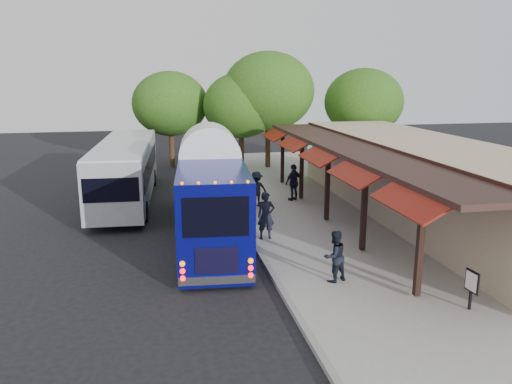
{
  "coord_description": "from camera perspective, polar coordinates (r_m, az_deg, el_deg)",
  "views": [
    {
      "loc": [
        -3.55,
        -16.4,
        6.58
      ],
      "look_at": [
        0.43,
        3.34,
        1.8
      ],
      "focal_mm": 35.0,
      "sensor_mm": 36.0,
      "label": 1
    }
  ],
  "objects": [
    {
      "name": "tree_mid",
      "position": [
        34.88,
        1.39,
        11.43
      ],
      "size": [
        6.34,
        6.34,
        8.11
      ],
      "color": "#382314",
      "rests_on": "ground"
    },
    {
      "name": "city_bus",
      "position": [
        27.02,
        -14.65,
        2.59
      ],
      "size": [
        3.13,
        11.8,
        3.14
      ],
      "rotation": [
        0.0,
        0.0,
        -0.05
      ],
      "color": "#92959A",
      "rests_on": "ground"
    },
    {
      "name": "ped_a",
      "position": [
        19.79,
        1.15,
        -2.72
      ],
      "size": [
        0.71,
        0.47,
        1.91
      ],
      "primitive_type": "imported",
      "rotation": [
        0.0,
        0.0,
        -0.03
      ],
      "color": "black",
      "rests_on": "sidewalk"
    },
    {
      "name": "ped_b",
      "position": [
        16.02,
        8.96,
        -7.26
      ],
      "size": [
        0.98,
        0.87,
        1.67
      ],
      "primitive_type": "imported",
      "rotation": [
        0.0,
        0.0,
        3.49
      ],
      "color": "black",
      "rests_on": "sidewalk"
    },
    {
      "name": "ground",
      "position": [
        18.02,
        0.76,
        -8.06
      ],
      "size": [
        90.0,
        90.0,
        0.0
      ],
      "primitive_type": "plane",
      "color": "black",
      "rests_on": "ground"
    },
    {
      "name": "ped_c",
      "position": [
        25.89,
        4.35,
        1.11
      ],
      "size": [
        1.21,
        0.93,
        1.91
      ],
      "primitive_type": "imported",
      "rotation": [
        0.0,
        0.0,
        3.63
      ],
      "color": "black",
      "rests_on": "sidewalk"
    },
    {
      "name": "sidewalk",
      "position": [
        23.05,
        10.89,
        -3.28
      ],
      "size": [
        10.0,
        40.0,
        0.15
      ],
      "primitive_type": "cube",
      "color": "#9E9B93",
      "rests_on": "ground"
    },
    {
      "name": "tree_right",
      "position": [
        36.06,
        12.2,
        10.01
      ],
      "size": [
        5.46,
        5.46,
        7.0
      ],
      "color": "#382314",
      "rests_on": "ground"
    },
    {
      "name": "sign_board",
      "position": [
        15.24,
        23.44,
        -9.57
      ],
      "size": [
        0.1,
        0.53,
        1.15
      ],
      "rotation": [
        0.0,
        0.0,
        0.09
      ],
      "color": "black",
      "rests_on": "sidewalk"
    },
    {
      "name": "ped_d",
      "position": [
        24.65,
        0.05,
        0.34
      ],
      "size": [
        1.25,
        0.87,
        1.76
      ],
      "primitive_type": "imported",
      "rotation": [
        0.0,
        0.0,
        3.35
      ],
      "color": "black",
      "rests_on": "sidewalk"
    },
    {
      "name": "tree_left",
      "position": [
        34.6,
        -1.71,
        9.85
      ],
      "size": [
        5.24,
        5.24,
        6.71
      ],
      "color": "#382314",
      "rests_on": "ground"
    },
    {
      "name": "coach_bus",
      "position": [
        20.54,
        -5.24,
        0.32
      ],
      "size": [
        3.32,
        11.6,
        3.67
      ],
      "rotation": [
        0.0,
        0.0,
        -0.08
      ],
      "color": "#080A63",
      "rests_on": "ground"
    },
    {
      "name": "tree_far",
      "position": [
        36.07,
        -9.78,
        9.91
      ],
      "size": [
        5.31,
        5.31,
        6.79
      ],
      "color": "#382314",
      "rests_on": "ground"
    },
    {
      "name": "station_shelter",
      "position": [
        24.1,
        18.55,
        1.33
      ],
      "size": [
        8.15,
        20.0,
        3.6
      ],
      "color": "tan",
      "rests_on": "ground"
    },
    {
      "name": "curb",
      "position": [
        21.71,
        -1.33,
        -4.08
      ],
      "size": [
        0.2,
        40.0,
        0.16
      ],
      "primitive_type": "cube",
      "color": "gray",
      "rests_on": "ground"
    }
  ]
}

